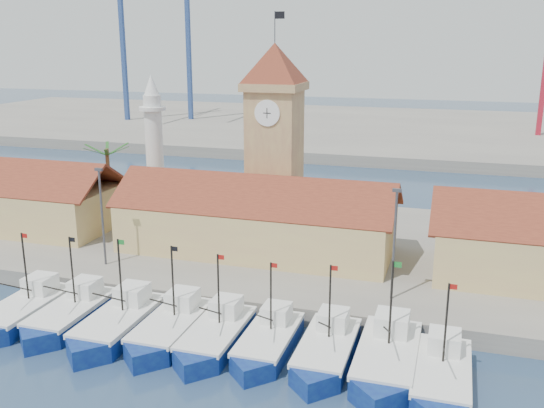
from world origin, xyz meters
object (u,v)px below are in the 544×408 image
(boat_4, at_px, (215,338))
(clock_tower, at_px, (275,135))
(minaret, at_px, (154,146))
(boat_0, at_px, (22,313))

(boat_4, height_order, clock_tower, clock_tower)
(clock_tower, height_order, minaret, clock_tower)
(boat_0, height_order, clock_tower, clock_tower)
(boat_0, relative_size, minaret, 0.61)
(boat_4, bearing_deg, boat_0, -177.68)
(boat_0, distance_m, boat_4, 16.05)
(boat_0, xyz_separation_m, clock_tower, (13.53, 23.64, 11.19))
(boat_4, distance_m, clock_tower, 25.70)
(boat_0, bearing_deg, minaret, 93.29)
(boat_4, relative_size, clock_tower, 0.42)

